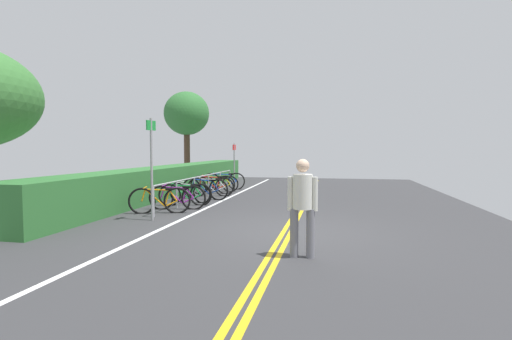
% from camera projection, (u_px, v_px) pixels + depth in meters
% --- Properties ---
extents(ground_plane, '(30.11, 10.59, 0.05)m').
position_uv_depth(ground_plane, '(288.00, 232.00, 8.15)').
color(ground_plane, '#353538').
extents(centre_line_yellow_inner, '(27.10, 0.10, 0.00)m').
position_uv_depth(centre_line_yellow_inner, '(292.00, 231.00, 8.13)').
color(centre_line_yellow_inner, gold).
rests_on(centre_line_yellow_inner, ground_plane).
extents(centre_line_yellow_outer, '(27.10, 0.10, 0.00)m').
position_uv_depth(centre_line_yellow_outer, '(284.00, 231.00, 8.16)').
color(centre_line_yellow_outer, gold).
rests_on(centre_line_yellow_outer, ground_plane).
extents(bike_lane_stripe_white, '(27.10, 0.12, 0.00)m').
position_uv_depth(bike_lane_stripe_white, '(169.00, 225.00, 8.70)').
color(bike_lane_stripe_white, white).
rests_on(bike_lane_stripe_white, ground_plane).
extents(bike_rack, '(7.38, 0.05, 0.83)m').
position_uv_depth(bike_rack, '(202.00, 181.00, 13.34)').
color(bike_rack, '#9EA0A5').
rests_on(bike_rack, ground_plane).
extents(bicycle_0, '(0.63, 1.63, 0.76)m').
position_uv_depth(bicycle_0, '(160.00, 200.00, 10.35)').
color(bicycle_0, black).
rests_on(bicycle_0, ground_plane).
extents(bicycle_1, '(0.50, 1.67, 0.75)m').
position_uv_depth(bicycle_1, '(177.00, 197.00, 11.03)').
color(bicycle_1, black).
rests_on(bicycle_1, ground_plane).
extents(bicycle_2, '(0.55, 1.65, 0.73)m').
position_uv_depth(bicycle_2, '(185.00, 195.00, 11.82)').
color(bicycle_2, black).
rests_on(bicycle_2, ground_plane).
extents(bicycle_3, '(0.53, 1.61, 0.69)m').
position_uv_depth(bicycle_3, '(190.00, 193.00, 12.54)').
color(bicycle_3, black).
rests_on(bicycle_3, ground_plane).
extents(bicycle_4, '(0.52, 1.83, 0.79)m').
position_uv_depth(bicycle_4, '(205.00, 189.00, 13.28)').
color(bicycle_4, black).
rests_on(bicycle_4, ground_plane).
extents(bicycle_5, '(0.62, 1.70, 0.75)m').
position_uv_depth(bicycle_5, '(211.00, 187.00, 14.13)').
color(bicycle_5, black).
rests_on(bicycle_5, ground_plane).
extents(bicycle_6, '(0.54, 1.76, 0.77)m').
position_uv_depth(bicycle_6, '(213.00, 185.00, 14.90)').
color(bicycle_6, black).
rests_on(bicycle_6, ground_plane).
extents(bicycle_7, '(0.50, 1.68, 0.71)m').
position_uv_depth(bicycle_7, '(218.00, 184.00, 15.65)').
color(bicycle_7, black).
rests_on(bicycle_7, ground_plane).
extents(bicycle_8, '(0.72, 1.77, 0.79)m').
position_uv_depth(bicycle_8, '(224.00, 181.00, 16.40)').
color(bicycle_8, black).
rests_on(bicycle_8, ground_plane).
extents(pedestrian, '(0.32, 0.49, 1.61)m').
position_uv_depth(pedestrian, '(302.00, 201.00, 6.11)').
color(pedestrian, slate).
rests_on(pedestrian, ground_plane).
extents(sign_post_near, '(0.36, 0.08, 2.53)m').
position_uv_depth(sign_post_near, '(151.00, 160.00, 9.26)').
color(sign_post_near, gray).
rests_on(sign_post_near, ground_plane).
extents(sign_post_far, '(0.36, 0.06, 2.03)m').
position_uv_depth(sign_post_far, '(234.00, 161.00, 17.50)').
color(sign_post_far, gray).
rests_on(sign_post_far, ground_plane).
extents(hedge_backdrop, '(16.33, 1.30, 1.10)m').
position_uv_depth(hedge_backdrop, '(173.00, 179.00, 15.17)').
color(hedge_backdrop, '#2D6B30').
rests_on(hedge_backdrop, ground_plane).
extents(tree_mid, '(2.64, 2.64, 5.15)m').
position_uv_depth(tree_mid, '(187.00, 114.00, 22.14)').
color(tree_mid, '#473323').
rests_on(tree_mid, ground_plane).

